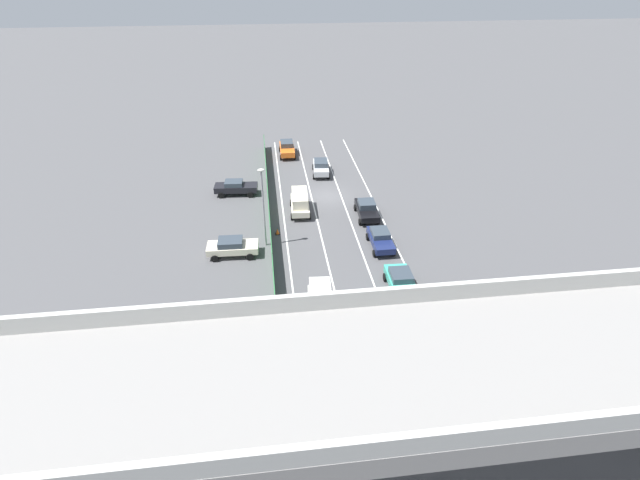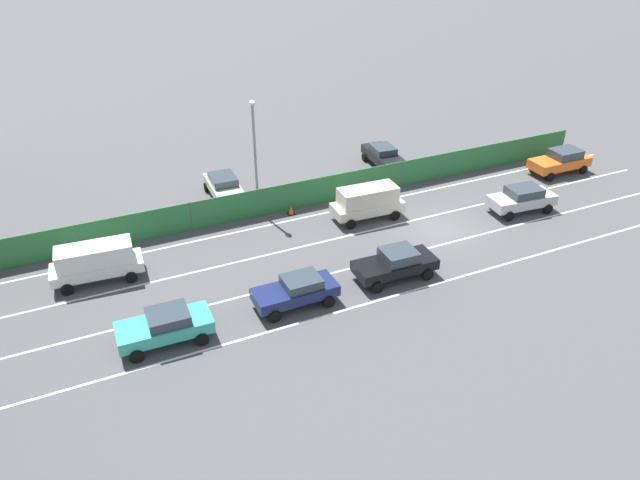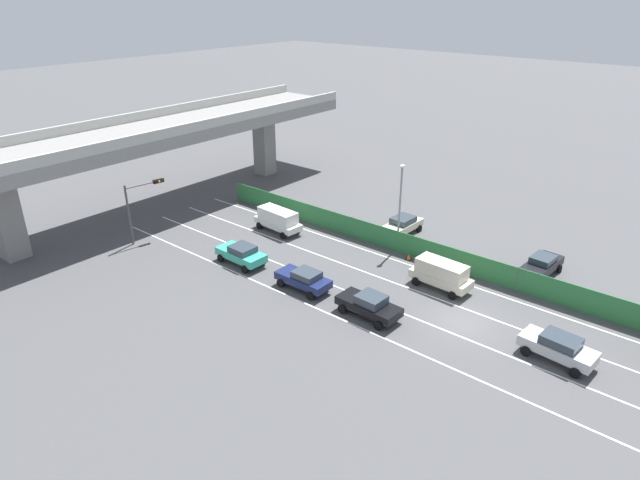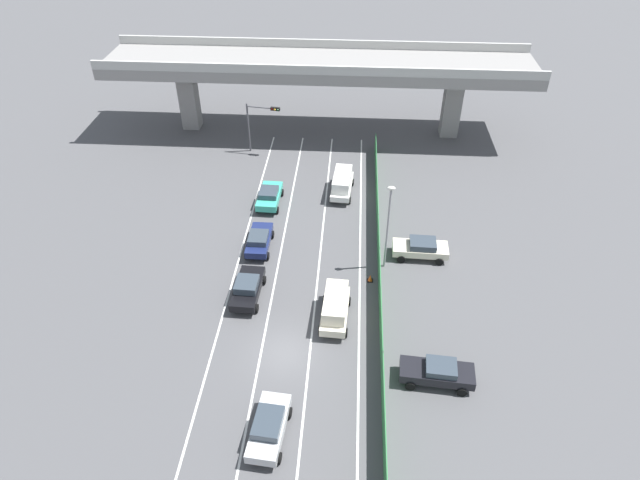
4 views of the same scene
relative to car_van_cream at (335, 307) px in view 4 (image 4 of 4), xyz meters
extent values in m
plane|color=#4C4C4F|center=(-3.15, -3.34, -1.20)|extent=(300.00, 300.00, 0.00)
cube|color=silver|center=(-8.02, 3.02, -1.20)|extent=(0.14, 48.72, 0.01)
cube|color=silver|center=(-4.77, 3.02, -1.20)|extent=(0.14, 48.72, 0.01)
cube|color=silver|center=(-1.52, 3.02, -1.20)|extent=(0.14, 48.72, 0.01)
cube|color=silver|center=(1.73, 3.02, -1.20)|extent=(0.14, 48.72, 0.01)
cube|color=gray|center=(-3.15, 29.38, 6.27)|extent=(45.37, 8.34, 1.11)
cube|color=#B2B2AD|center=(-3.15, 25.37, 7.28)|extent=(45.37, 0.30, 0.90)
cube|color=#B2B2AD|center=(-3.15, 33.38, 7.28)|extent=(45.37, 0.30, 0.90)
cube|color=gray|center=(-17.67, 29.38, 2.26)|extent=(1.87, 1.87, 6.92)
cube|color=gray|center=(11.37, 29.38, 2.26)|extent=(1.87, 1.87, 6.92)
cube|color=#2D753D|center=(3.17, 3.02, -0.27)|extent=(0.06, 44.72, 1.86)
cylinder|color=#4C514C|center=(3.17, -4.43, -0.27)|extent=(0.10, 0.10, 1.86)
cylinder|color=#4C514C|center=(3.17, 10.47, -0.27)|extent=(0.10, 0.10, 1.86)
cylinder|color=#4C514C|center=(3.17, 25.38, -0.27)|extent=(0.10, 0.10, 1.86)
cube|color=beige|center=(0.00, 0.00, -0.42)|extent=(1.99, 4.60, 0.61)
cube|color=beige|center=(0.00, 0.00, 0.40)|extent=(1.74, 3.77, 1.03)
cylinder|color=black|center=(-0.81, 1.58, -0.88)|extent=(0.25, 0.65, 0.64)
cylinder|color=black|center=(0.96, 1.49, -0.88)|extent=(0.25, 0.65, 0.64)
cylinder|color=black|center=(-0.96, -1.49, -0.88)|extent=(0.25, 0.65, 0.64)
cylinder|color=black|center=(0.81, -1.58, -0.88)|extent=(0.25, 0.65, 0.64)
cube|color=#B7BABC|center=(-3.34, -9.51, -0.40)|extent=(2.14, 4.45, 0.65)
cube|color=#333D47|center=(-3.34, -9.60, 0.20)|extent=(1.73, 2.24, 0.53)
cylinder|color=black|center=(-4.08, -7.97, -0.88)|extent=(0.28, 0.66, 0.64)
cylinder|color=black|center=(-2.33, -8.13, -0.88)|extent=(0.28, 0.66, 0.64)
cylinder|color=black|center=(-4.34, -10.89, -0.88)|extent=(0.28, 0.66, 0.64)
cylinder|color=black|center=(-2.59, -11.05, -0.88)|extent=(0.28, 0.66, 0.64)
cube|color=teal|center=(-6.64, 14.22, -0.42)|extent=(1.97, 4.35, 0.62)
cube|color=#333D47|center=(-6.64, 13.99, 0.14)|extent=(1.68, 1.92, 0.49)
cylinder|color=black|center=(-7.52, 15.70, -0.88)|extent=(0.24, 0.65, 0.64)
cylinder|color=black|center=(-5.67, 15.65, -0.88)|extent=(0.24, 0.65, 0.64)
cylinder|color=black|center=(-7.60, 12.78, -0.88)|extent=(0.24, 0.65, 0.64)
cylinder|color=black|center=(-5.75, 12.73, -0.88)|extent=(0.24, 0.65, 0.64)
cube|color=black|center=(-6.51, 1.88, -0.43)|extent=(1.98, 4.53, 0.58)
cube|color=#333D47|center=(-6.52, 1.69, 0.14)|extent=(1.67, 1.85, 0.58)
cylinder|color=black|center=(-7.37, 3.43, -0.88)|extent=(0.24, 0.65, 0.64)
cylinder|color=black|center=(-5.55, 3.37, -0.88)|extent=(0.24, 0.65, 0.64)
cylinder|color=black|center=(-7.48, 0.39, -0.88)|extent=(0.24, 0.65, 0.64)
cylinder|color=black|center=(-5.65, 0.33, -0.88)|extent=(0.24, 0.65, 0.64)
cube|color=navy|center=(-6.56, 7.69, -0.44)|extent=(1.74, 4.24, 0.58)
cube|color=#333D47|center=(-6.56, 7.33, 0.09)|extent=(1.53, 1.86, 0.48)
cylinder|color=black|center=(-7.43, 9.13, -0.88)|extent=(0.22, 0.64, 0.64)
cylinder|color=black|center=(-5.69, 9.13, -0.88)|extent=(0.22, 0.64, 0.64)
cylinder|color=black|center=(-7.43, 6.25, -0.88)|extent=(0.22, 0.64, 0.64)
cylinder|color=black|center=(-5.70, 6.25, -0.88)|extent=(0.22, 0.64, 0.64)
cube|color=silver|center=(-0.08, 16.39, -0.45)|extent=(2.08, 4.83, 0.55)
cube|color=silver|center=(-0.08, 16.39, 0.35)|extent=(1.81, 3.97, 1.04)
cylinder|color=black|center=(-0.84, 18.05, -0.88)|extent=(0.26, 0.65, 0.64)
cylinder|color=black|center=(0.91, 17.93, -0.88)|extent=(0.26, 0.65, 0.64)
cylinder|color=black|center=(-1.06, 14.85, -0.88)|extent=(0.26, 0.65, 0.64)
cylinder|color=black|center=(0.68, 14.73, -0.88)|extent=(0.26, 0.65, 0.64)
cube|color=black|center=(6.55, -5.00, -0.40)|extent=(4.73, 2.07, 0.65)
cube|color=#333D47|center=(6.76, -5.01, 0.16)|extent=(2.00, 1.65, 0.46)
cylinder|color=black|center=(4.92, -5.74, -0.88)|extent=(0.65, 0.27, 0.64)
cylinder|color=black|center=(5.05, -4.02, -0.88)|extent=(0.65, 0.27, 0.64)
cylinder|color=black|center=(8.05, -5.98, -0.88)|extent=(0.65, 0.27, 0.64)
cylinder|color=black|center=(8.18, -4.26, -0.88)|extent=(0.65, 0.27, 0.64)
cube|color=beige|center=(6.51, 7.39, -0.43)|extent=(4.46, 1.98, 0.59)
cube|color=#333D47|center=(6.67, 7.39, 0.13)|extent=(2.14, 1.69, 0.52)
cylinder|color=black|center=(4.99, 6.53, -0.88)|extent=(0.65, 0.24, 0.64)
cylinder|color=black|center=(5.05, 8.36, -0.88)|extent=(0.65, 0.24, 0.64)
cylinder|color=black|center=(7.98, 6.43, -0.88)|extent=(0.65, 0.24, 0.64)
cylinder|color=black|center=(8.04, 8.26, -0.88)|extent=(0.65, 0.24, 0.64)
cylinder|color=#47474C|center=(-10.10, 24.12, 1.47)|extent=(0.18, 0.18, 5.35)
cylinder|color=#47474C|center=(-8.45, 23.87, 3.84)|extent=(3.32, 0.62, 0.12)
cube|color=black|center=(-7.13, 23.67, 3.84)|extent=(0.99, 0.42, 0.32)
sphere|color=#390706|center=(-7.45, 23.56, 3.84)|extent=(0.20, 0.20, 0.20)
sphere|color=#EFA319|center=(-7.15, 23.51, 3.84)|extent=(0.20, 0.20, 0.20)
sphere|color=black|center=(-6.86, 23.47, 3.84)|extent=(0.20, 0.20, 0.20)
cylinder|color=gray|center=(3.64, 6.02, 2.35)|extent=(0.16, 0.16, 7.10)
ellipsoid|color=silver|center=(3.64, 6.02, 6.08)|extent=(0.60, 0.36, 0.28)
cone|color=orange|center=(2.52, 4.19, -0.92)|extent=(0.36, 0.36, 0.57)
cube|color=black|center=(2.52, 4.19, -1.19)|extent=(0.47, 0.47, 0.03)
camera|label=1|loc=(3.30, 43.18, 21.48)|focal=26.76mm
camera|label=2|loc=(-29.09, 16.71, 16.93)|focal=33.42mm
camera|label=3|loc=(-32.93, -15.78, 19.00)|focal=30.86mm
camera|label=4|loc=(0.73, -27.09, 26.90)|focal=30.55mm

